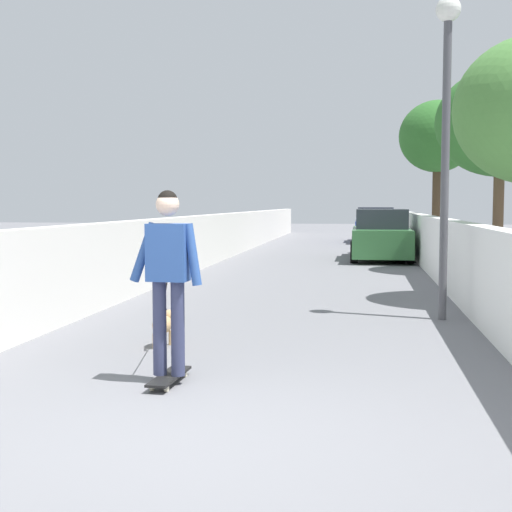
% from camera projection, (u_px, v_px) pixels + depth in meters
% --- Properties ---
extents(ground_plane, '(80.00, 80.00, 0.00)m').
position_uv_depth(ground_plane, '(314.00, 267.00, 18.84)').
color(ground_plane, slate).
extents(wall_left, '(48.00, 0.30, 1.39)m').
position_uv_depth(wall_left, '(188.00, 245.00, 17.26)').
color(wall_left, silver).
rests_on(wall_left, ground).
extents(fence_right, '(48.00, 0.30, 1.39)m').
position_uv_depth(fence_right, '(436.00, 247.00, 16.37)').
color(fence_right, white).
rests_on(fence_right, ground).
extents(tree_right_near, '(3.11, 3.11, 4.98)m').
position_uv_depth(tree_right_near, '(500.00, 123.00, 16.90)').
color(tree_right_near, brown).
rests_on(tree_right_near, ground).
extents(tree_right_mid, '(2.50, 2.50, 5.09)m').
position_uv_depth(tree_right_mid, '(437.00, 137.00, 22.93)').
color(tree_right_mid, '#473523').
rests_on(tree_right_mid, ground).
extents(lamp_post, '(0.36, 0.36, 4.66)m').
position_uv_depth(lamp_post, '(446.00, 103.00, 10.08)').
color(lamp_post, '#4C4C51').
rests_on(lamp_post, ground).
extents(skateboard, '(0.81, 0.24, 0.08)m').
position_uv_depth(skateboard, '(169.00, 377.00, 6.64)').
color(skateboard, black).
rests_on(skateboard, ground).
extents(person_skateboarder, '(0.24, 0.71, 1.75)m').
position_uv_depth(person_skateboarder, '(168.00, 267.00, 6.56)').
color(person_skateboarder, '#333859').
rests_on(person_skateboarder, skateboard).
extents(dog, '(1.97, 0.67, 1.06)m').
position_uv_depth(dog, '(163.00, 324.00, 8.36)').
color(dog, tan).
rests_on(dog, ground).
extents(car_near, '(4.34, 1.80, 1.54)m').
position_uv_depth(car_near, '(381.00, 236.00, 21.23)').
color(car_near, '#336B38').
rests_on(car_near, ground).
extents(car_far, '(4.36, 1.80, 1.54)m').
position_uv_depth(car_far, '(375.00, 226.00, 30.79)').
color(car_far, navy).
rests_on(car_far, ground).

